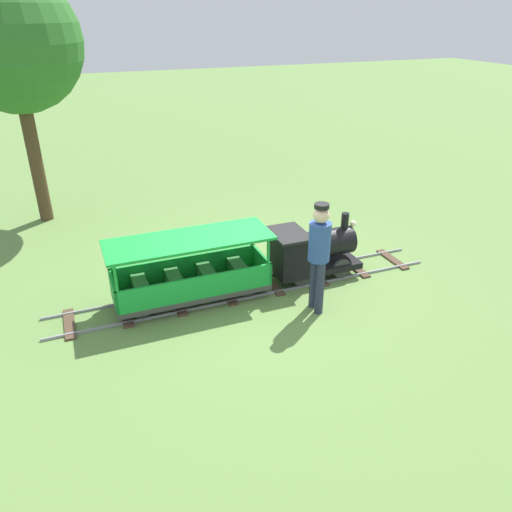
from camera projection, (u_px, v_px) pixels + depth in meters
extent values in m
plane|color=#608442|center=(260.00, 287.00, 7.76)|extent=(60.00, 60.00, 0.00)
cube|color=gray|center=(243.00, 280.00, 7.91)|extent=(0.03, 6.05, 0.04)
cube|color=gray|center=(255.00, 296.00, 7.47)|extent=(0.03, 6.05, 0.04)
cube|color=#4C3828|center=(69.00, 324.00, 6.82)|extent=(0.77, 0.14, 0.03)
cube|color=#4C3828|center=(125.00, 313.00, 7.07)|extent=(0.77, 0.14, 0.03)
cube|color=#4C3828|center=(177.00, 302.00, 7.32)|extent=(0.77, 0.14, 0.03)
cube|color=#4C3828|center=(226.00, 293.00, 7.57)|extent=(0.77, 0.14, 0.03)
cube|color=#4C3828|center=(272.00, 284.00, 7.82)|extent=(0.77, 0.14, 0.03)
cube|color=#4C3828|center=(314.00, 275.00, 8.07)|extent=(0.77, 0.14, 0.03)
cube|color=#4C3828|center=(355.00, 267.00, 8.32)|extent=(0.77, 0.14, 0.03)
cube|color=#4C3828|center=(392.00, 259.00, 8.56)|extent=(0.77, 0.14, 0.03)
cube|color=black|center=(315.00, 264.00, 7.98)|extent=(0.65, 1.40, 0.10)
cylinder|color=black|center=(327.00, 243.00, 7.88)|extent=(0.44, 0.85, 0.44)
cylinder|color=#B7932D|center=(350.00, 239.00, 8.02)|extent=(0.37, 0.02, 0.37)
cylinder|color=black|center=(345.00, 220.00, 7.83)|extent=(0.12, 0.12, 0.24)
sphere|color=#B7932D|center=(325.00, 228.00, 7.75)|extent=(0.16, 0.16, 0.16)
cube|color=black|center=(288.00, 251.00, 7.67)|extent=(0.65, 0.45, 0.55)
cube|color=black|center=(289.00, 234.00, 7.54)|extent=(0.73, 0.53, 0.04)
sphere|color=#F2EAB2|center=(353.00, 224.00, 7.92)|extent=(0.10, 0.10, 0.10)
cylinder|color=#2D2D2D|center=(326.00, 255.00, 8.31)|extent=(0.05, 0.32, 0.32)
cylinder|color=#2D2D2D|center=(342.00, 268.00, 7.88)|extent=(0.05, 0.32, 0.32)
cylinder|color=#2D2D2D|center=(288.00, 262.00, 8.08)|extent=(0.05, 0.32, 0.32)
cylinder|color=#2D2D2D|center=(302.00, 276.00, 7.65)|extent=(0.05, 0.32, 0.32)
cube|color=#3F3F3F|center=(192.00, 290.00, 7.32)|extent=(0.73, 2.25, 0.08)
cube|color=green|center=(185.00, 267.00, 7.51)|extent=(0.04, 2.25, 0.35)
cube|color=green|center=(198.00, 288.00, 6.94)|extent=(0.04, 2.25, 0.35)
cube|color=green|center=(262.00, 264.00, 7.59)|extent=(0.73, 0.04, 0.35)
cube|color=green|center=(114.00, 291.00, 6.86)|extent=(0.73, 0.04, 0.35)
cylinder|color=green|center=(252.00, 244.00, 7.77)|extent=(0.04, 0.04, 0.75)
cylinder|color=green|center=(268.00, 262.00, 7.21)|extent=(0.04, 0.04, 0.75)
cylinder|color=green|center=(111.00, 268.00, 7.06)|extent=(0.04, 0.04, 0.75)
cylinder|color=green|center=(117.00, 290.00, 6.51)|extent=(0.04, 0.04, 0.75)
cube|color=green|center=(189.00, 240.00, 6.96)|extent=(0.83, 2.35, 0.04)
cube|color=#2D6B33|center=(141.00, 290.00, 7.01)|extent=(0.57, 0.20, 0.24)
cube|color=#2D6B33|center=(175.00, 283.00, 7.17)|extent=(0.57, 0.20, 0.24)
cube|color=#2D6B33|center=(208.00, 277.00, 7.33)|extent=(0.57, 0.20, 0.24)
cube|color=#2D6B33|center=(239.00, 272.00, 7.49)|extent=(0.57, 0.20, 0.24)
cylinder|color=#262626|center=(237.00, 274.00, 7.81)|extent=(0.04, 0.24, 0.24)
cylinder|color=#262626|center=(248.00, 289.00, 7.37)|extent=(0.04, 0.24, 0.24)
cylinder|color=#262626|center=(136.00, 293.00, 7.29)|extent=(0.04, 0.24, 0.24)
cylinder|color=#262626|center=(142.00, 311.00, 6.85)|extent=(0.04, 0.24, 0.24)
cylinder|color=#282D47|center=(314.00, 282.00, 7.08)|extent=(0.12, 0.12, 0.80)
cylinder|color=#282D47|center=(320.00, 288.00, 6.93)|extent=(0.12, 0.12, 0.80)
cylinder|color=#2D4C99|center=(320.00, 242.00, 6.70)|extent=(0.30, 0.30, 0.55)
sphere|color=beige|center=(321.00, 215.00, 6.53)|extent=(0.22, 0.22, 0.22)
cylinder|color=black|center=(322.00, 206.00, 6.47)|extent=(0.20, 0.20, 0.06)
cylinder|color=#4C3823|center=(35.00, 159.00, 9.69)|extent=(0.26, 0.26, 2.50)
sphere|color=#2D6B28|center=(11.00, 42.00, 8.74)|extent=(2.46, 2.46, 2.46)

